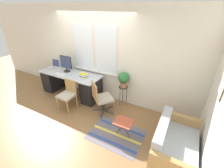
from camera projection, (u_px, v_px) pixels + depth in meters
name	position (u px, v px, depth m)	size (l,w,h in m)	color
ground_plane	(81.00, 105.00, 4.46)	(14.00, 14.00, 0.00)	olive
wall_back_with_window	(94.00, 54.00, 4.45)	(9.00, 0.12, 2.70)	white
wall_right_with_picture	(220.00, 91.00, 2.52)	(0.08, 9.00, 2.70)	white
desk	(71.00, 83.00, 4.83)	(2.08, 0.72, 0.76)	#B2B7BC
laptop	(54.00, 66.00, 5.04)	(0.32, 0.30, 0.27)	#B7B7BC
monitor	(66.00, 63.00, 4.68)	(0.43, 0.21, 0.51)	black
keyboard	(60.00, 74.00, 4.60)	(0.35, 0.15, 0.02)	silver
mouse	(66.00, 75.00, 4.51)	(0.03, 0.06, 0.03)	silver
book_stack	(84.00, 76.00, 4.32)	(0.23, 0.19, 0.15)	white
desk_chair_wooden	(68.00, 94.00, 4.18)	(0.43, 0.44, 0.81)	#B2844C
office_chair_swivel	(101.00, 97.00, 3.99)	(0.66, 0.67, 0.91)	#47474C
couch_loveseat	(173.00, 147.00, 2.80)	(0.72, 1.24, 0.79)	#9EA8B2
plant_stand	(123.00, 89.00, 4.26)	(0.26, 0.26, 0.60)	#333338
potted_plant	(124.00, 79.00, 4.11)	(0.32, 0.32, 0.43)	#9E6B4C
floor_rug_striped	(116.00, 134.00, 3.44)	(1.21, 0.89, 0.01)	slate
folding_stool	(124.00, 123.00, 3.25)	(0.39, 0.33, 0.42)	#B24C33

